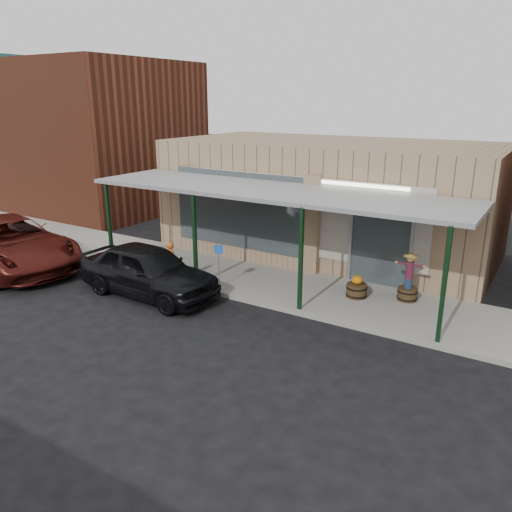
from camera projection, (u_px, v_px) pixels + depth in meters
The scene contains 10 objects.
ground at pixel (200, 328), 12.99m from camera, with size 120.00×120.00×0.00m, color black.
sidewalk at pixel (270, 283), 15.89m from camera, with size 40.00×3.20×0.15m, color gray.
storefront at pixel (330, 198), 18.98m from camera, with size 12.00×6.25×4.20m.
awning at pixel (270, 192), 14.97m from camera, with size 12.00×3.00×3.04m.
block_buildings_near at pixel (394, 154), 18.31m from camera, with size 61.00×8.00×8.00m.
barrel_scarecrow at pixel (408, 284), 14.25m from camera, with size 0.88×0.65×1.45m.
barrel_pumpkin at pixel (357, 289), 14.55m from camera, with size 0.69×0.69×0.71m.
handicap_sign at pixel (219, 260), 15.19m from camera, with size 0.27×0.09×1.33m.
parked_sedan at pixel (148, 270), 14.94m from camera, with size 4.65×1.99×1.57m.
car_maroon at pixel (9, 243), 17.39m from camera, with size 2.90×6.29×1.75m, color #4D140F.
Camera 1 is at (7.46, -9.29, 5.70)m, focal length 35.00 mm.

